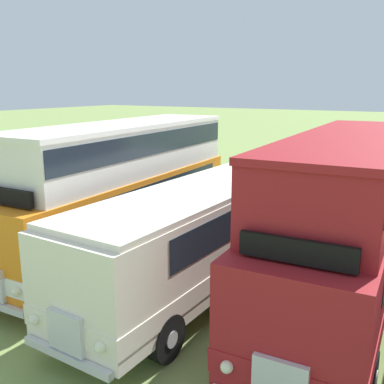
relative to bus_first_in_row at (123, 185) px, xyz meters
name	(u,v)px	position (x,y,z in m)	size (l,w,h in m)	color
bus_first_in_row	(123,185)	(0.00, 0.00, 0.00)	(2.92, 10.49, 4.49)	orange
bus_second_in_row	(215,224)	(3.56, -0.26, -0.71)	(2.96, 11.43, 2.99)	silver
bus_third_in_row	(345,215)	(7.10, 0.04, 0.00)	(2.99, 10.63, 4.49)	maroon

